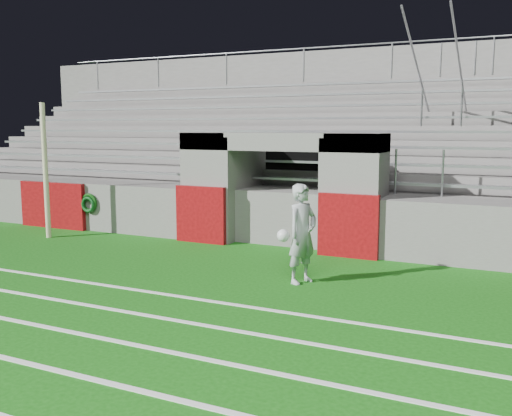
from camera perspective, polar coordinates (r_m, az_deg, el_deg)
The scene contains 5 objects.
ground at distance 10.33m, azimuth -5.37°, elevation -7.26°, with size 90.00×90.00×0.00m, color #11550E.
field_post at distance 14.95m, azimuth -20.30°, elevation 3.48°, with size 0.12×0.12×3.32m, color beige.
stadium_structure at distance 17.33m, azimuth 8.28°, elevation 3.91°, with size 26.00×8.48×5.42m.
goalkeeper_with_ball at distance 10.01m, azimuth 4.62°, elevation -2.59°, with size 0.68×0.75×1.76m.
hose_coil at distance 15.58m, azimuth -16.39°, elevation 0.44°, with size 0.51×0.14×0.51m.
Camera 1 is at (5.15, -8.53, 2.72)m, focal length 40.00 mm.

